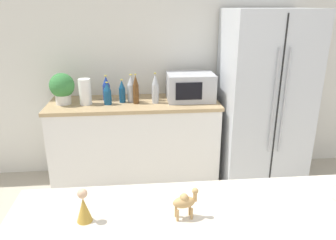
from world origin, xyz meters
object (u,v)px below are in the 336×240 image
(paper_towel_roll, at_px, (85,92))
(back_bottle_5, at_px, (155,90))
(wise_man_figurine_blue, at_px, (84,207))
(back_bottle_0, at_px, (131,89))
(refrigerator, at_px, (263,100))
(back_bottle_2, at_px, (122,92))
(back_bottle_3, at_px, (106,89))
(back_bottle_6, at_px, (136,90))
(microwave, at_px, (190,87))
(potted_plant, at_px, (62,87))
(back_bottle_4, at_px, (155,89))
(camel_figurine, at_px, (185,201))
(back_bottle_1, at_px, (107,94))

(paper_towel_roll, distance_m, back_bottle_5, 0.71)
(wise_man_figurine_blue, bearing_deg, back_bottle_0, 85.34)
(wise_man_figurine_blue, bearing_deg, refrigerator, 52.58)
(back_bottle_2, xyz_separation_m, wise_man_figurine_blue, (-0.08, -2.08, 0.05))
(back_bottle_2, distance_m, back_bottle_3, 0.19)
(paper_towel_roll, distance_m, back_bottle_6, 0.50)
(refrigerator, height_order, paper_towel_roll, refrigerator)
(back_bottle_6, bearing_deg, back_bottle_2, 158.15)
(paper_towel_roll, relative_size, back_bottle_6, 0.86)
(back_bottle_0, height_order, back_bottle_5, back_bottle_0)
(refrigerator, relative_size, microwave, 3.80)
(refrigerator, xyz_separation_m, potted_plant, (-2.05, 0.08, 0.17))
(back_bottle_0, height_order, back_bottle_4, back_bottle_4)
(back_bottle_0, relative_size, wise_man_figurine_blue, 1.90)
(camel_figurine, bearing_deg, back_bottle_1, 103.28)
(back_bottle_2, bearing_deg, camel_figurine, -80.83)
(microwave, bearing_deg, back_bottle_0, -179.02)
(camel_figurine, bearing_deg, back_bottle_4, 90.16)
(back_bottle_6, bearing_deg, back_bottle_5, 25.89)
(back_bottle_1, xyz_separation_m, back_bottle_6, (0.28, 0.00, 0.04))
(paper_towel_roll, bearing_deg, microwave, 3.18)
(refrigerator, distance_m, paper_towel_roll, 1.83)
(paper_towel_roll, height_order, camel_figurine, paper_towel_roll)
(back_bottle_3, bearing_deg, refrigerator, -5.97)
(wise_man_figurine_blue, bearing_deg, back_bottle_3, 92.29)
(microwave, distance_m, camel_figurine, 2.16)
(refrigerator, bearing_deg, wise_man_figurine_blue, -127.42)
(paper_towel_roll, relative_size, back_bottle_3, 0.98)
(paper_towel_roll, height_order, back_bottle_5, paper_towel_roll)
(potted_plant, bearing_deg, wise_man_figurine_blue, -76.21)
(back_bottle_4, bearing_deg, wise_man_figurine_blue, -101.46)
(refrigerator, bearing_deg, back_bottle_3, 174.03)
(paper_towel_roll, bearing_deg, potted_plant, 171.45)
(potted_plant, relative_size, microwave, 0.65)
(back_bottle_2, xyz_separation_m, back_bottle_3, (-0.16, 0.09, 0.01))
(microwave, xyz_separation_m, back_bottle_6, (-0.56, -0.08, 0.00))
(refrigerator, relative_size, back_bottle_4, 5.90)
(back_bottle_4, height_order, camel_figurine, back_bottle_4)
(potted_plant, xyz_separation_m, camel_figurine, (0.93, -2.10, 0.00))
(back_bottle_1, height_order, wise_man_figurine_blue, wise_man_figurine_blue)
(potted_plant, relative_size, back_bottle_0, 1.09)
(wise_man_figurine_blue, bearing_deg, back_bottle_2, 87.87)
(back_bottle_2, bearing_deg, back_bottle_6, -21.85)
(back_bottle_1, relative_size, back_bottle_2, 0.96)
(microwave, xyz_separation_m, back_bottle_5, (-0.36, 0.02, -0.03))
(microwave, bearing_deg, refrigerator, -7.89)
(back_bottle_6, xyz_separation_m, camel_figurine, (0.20, -2.05, 0.03))
(paper_towel_roll, distance_m, back_bottle_0, 0.46)
(back_bottle_2, height_order, wise_man_figurine_blue, wise_man_figurine_blue)
(refrigerator, distance_m, camel_figurine, 2.32)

